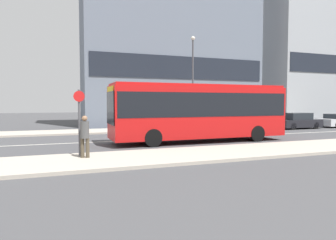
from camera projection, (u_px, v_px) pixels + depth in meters
ground_plane at (139, 140)px, 18.64m from camera, size 120.00×120.00×0.00m
sidewalk_near at (177, 156)px, 12.78m from camera, size 44.00×3.50×0.13m
sidewalk_far at (120, 131)px, 24.49m from camera, size 44.00×3.50×0.13m
lane_centerline at (139, 140)px, 18.64m from camera, size 41.80×0.16×0.01m
apartment_block_left_tower at (173, 26)px, 31.98m from camera, size 18.95×5.63×21.19m
apartment_block_right_tower at (325, 23)px, 39.24m from camera, size 16.90×5.57×25.70m
city_bus at (199, 109)px, 17.83m from camera, size 10.60×2.55×3.39m
parked_car_0 at (297, 121)px, 27.04m from camera, size 4.17×1.78×1.44m
pedestrian_near_stop at (85, 134)px, 11.89m from camera, size 0.34×0.34×1.68m
bus_stop_sign at (79, 118)px, 12.17m from camera, size 0.44×0.12×2.72m
street_lamp at (193, 73)px, 25.35m from camera, size 0.36×0.36×7.81m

